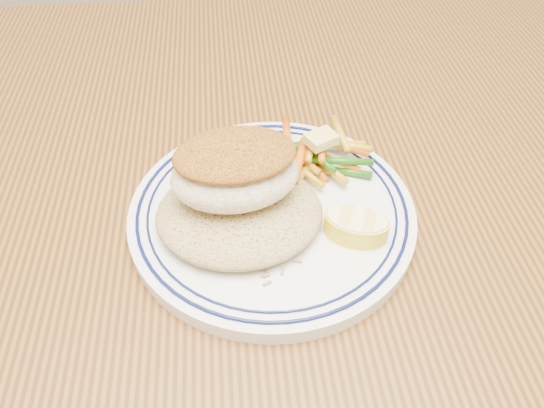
{
  "coord_description": "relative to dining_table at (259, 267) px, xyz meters",
  "views": [
    {
      "loc": [
        -0.02,
        -0.35,
        1.11
      ],
      "look_at": [
        0.01,
        -0.02,
        0.77
      ],
      "focal_mm": 35.0,
      "sensor_mm": 36.0,
      "label": 1
    }
  ],
  "objects": [
    {
      "name": "lemon_wedge",
      "position": [
        0.08,
        -0.06,
        0.12
      ],
      "size": [
        0.07,
        0.07,
        0.02
      ],
      "color": "yellow",
      "rests_on": "plate"
    },
    {
      "name": "vegetable_pile",
      "position": [
        0.06,
        0.03,
        0.13
      ],
      "size": [
        0.11,
        0.1,
        0.03
      ],
      "color": "#DC580B",
      "rests_on": "plate"
    },
    {
      "name": "butter_pat",
      "position": [
        0.06,
        0.03,
        0.15
      ],
      "size": [
        0.03,
        0.03,
        0.01
      ],
      "primitive_type": "cube",
      "rotation": [
        0.0,
        0.0,
        0.47
      ],
      "color": "#DAD06B",
      "rests_on": "vegetable_pile"
    },
    {
      "name": "fish_fillet",
      "position": [
        -0.02,
        -0.02,
        0.16
      ],
      "size": [
        0.11,
        0.09,
        0.05
      ],
      "color": "#F9F0CE",
      "rests_on": "rice_pilaf"
    },
    {
      "name": "rice_pilaf",
      "position": [
        -0.02,
        -0.03,
        0.13
      ],
      "size": [
        0.14,
        0.13,
        0.03
      ],
      "primitive_type": "ellipsoid",
      "color": "#99804C",
      "rests_on": "plate"
    },
    {
      "name": "plate",
      "position": [
        0.01,
        -0.02,
        0.11
      ],
      "size": [
        0.26,
        0.26,
        0.02
      ],
      "color": "white",
      "rests_on": "dining_table"
    },
    {
      "name": "dining_table",
      "position": [
        0.0,
        0.0,
        0.0
      ],
      "size": [
        1.5,
        0.9,
        0.75
      ],
      "color": "#48290E",
      "rests_on": "ground"
    }
  ]
}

